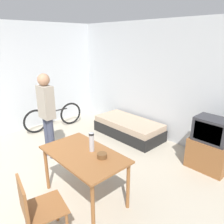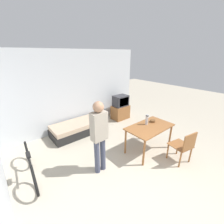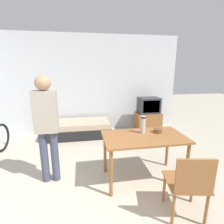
{
  "view_description": "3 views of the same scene",
  "coord_description": "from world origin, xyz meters",
  "px_view_note": "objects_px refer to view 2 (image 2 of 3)",
  "views": [
    {
      "loc": [
        3.19,
        -0.34,
        2.31
      ],
      "look_at": [
        0.46,
        2.23,
        1.03
      ],
      "focal_mm": 35.0,
      "sensor_mm": 36.0,
      "label": 1
    },
    {
      "loc": [
        -2.13,
        -0.85,
        2.58
      ],
      "look_at": [
        0.27,
        2.03,
        1.09
      ],
      "focal_mm": 24.0,
      "sensor_mm": 36.0,
      "label": 2
    },
    {
      "loc": [
        -0.02,
        -1.19,
        1.78
      ],
      "look_at": [
        0.58,
        2.23,
        0.91
      ],
      "focal_mm": 28.0,
      "sensor_mm": 36.0,
      "label": 3
    }
  ],
  "objects_px": {
    "bicycle": "(31,165)",
    "mate_bowl": "(153,121)",
    "tv": "(120,108)",
    "person_standing": "(99,133)",
    "wooden_chair": "(184,145)",
    "daybed": "(77,128)",
    "dining_table": "(149,129)",
    "thermos_flask": "(147,119)"
  },
  "relations": [
    {
      "from": "bicycle",
      "to": "person_standing",
      "type": "relative_size",
      "value": 0.94
    },
    {
      "from": "tv",
      "to": "thermos_flask",
      "type": "bearing_deg",
      "value": -114.07
    },
    {
      "from": "daybed",
      "to": "tv",
      "type": "bearing_deg",
      "value": 0.01
    },
    {
      "from": "dining_table",
      "to": "wooden_chair",
      "type": "height_order",
      "value": "wooden_chair"
    },
    {
      "from": "thermos_flask",
      "to": "mate_bowl",
      "type": "xyz_separation_m",
      "value": [
        0.25,
        -0.02,
        -0.12
      ]
    },
    {
      "from": "bicycle",
      "to": "daybed",
      "type": "bearing_deg",
      "value": 33.22
    },
    {
      "from": "dining_table",
      "to": "wooden_chair",
      "type": "bearing_deg",
      "value": -74.35
    },
    {
      "from": "tv",
      "to": "bicycle",
      "type": "relative_size",
      "value": 0.62
    },
    {
      "from": "tv",
      "to": "dining_table",
      "type": "relative_size",
      "value": 0.77
    },
    {
      "from": "dining_table",
      "to": "person_standing",
      "type": "bearing_deg",
      "value": 171.48
    },
    {
      "from": "bicycle",
      "to": "mate_bowl",
      "type": "distance_m",
      "value": 3.19
    },
    {
      "from": "wooden_chair",
      "to": "daybed",
      "type": "bearing_deg",
      "value": 113.76
    },
    {
      "from": "tv",
      "to": "dining_table",
      "type": "distance_m",
      "value": 2.32
    },
    {
      "from": "daybed",
      "to": "person_standing",
      "type": "relative_size",
      "value": 1.01
    },
    {
      "from": "daybed",
      "to": "dining_table",
      "type": "distance_m",
      "value": 2.42
    },
    {
      "from": "dining_table",
      "to": "mate_bowl",
      "type": "distance_m",
      "value": 0.32
    },
    {
      "from": "tv",
      "to": "person_standing",
      "type": "xyz_separation_m",
      "value": [
        -2.39,
        -1.9,
        0.53
      ]
    },
    {
      "from": "dining_table",
      "to": "person_standing",
      "type": "xyz_separation_m",
      "value": [
        -1.48,
        0.22,
        0.33
      ]
    },
    {
      "from": "dining_table",
      "to": "bicycle",
      "type": "height_order",
      "value": "dining_table"
    },
    {
      "from": "bicycle",
      "to": "person_standing",
      "type": "xyz_separation_m",
      "value": [
        1.27,
        -0.8,
        0.67
      ]
    },
    {
      "from": "tv",
      "to": "person_standing",
      "type": "relative_size",
      "value": 0.58
    },
    {
      "from": "tv",
      "to": "bicycle",
      "type": "distance_m",
      "value": 3.83
    },
    {
      "from": "daybed",
      "to": "wooden_chair",
      "type": "relative_size",
      "value": 1.97
    },
    {
      "from": "person_standing",
      "to": "thermos_flask",
      "type": "height_order",
      "value": "person_standing"
    },
    {
      "from": "person_standing",
      "to": "dining_table",
      "type": "bearing_deg",
      "value": -8.52
    },
    {
      "from": "daybed",
      "to": "bicycle",
      "type": "relative_size",
      "value": 1.07
    },
    {
      "from": "wooden_chair",
      "to": "dining_table",
      "type": "bearing_deg",
      "value": 105.65
    },
    {
      "from": "mate_bowl",
      "to": "wooden_chair",
      "type": "bearing_deg",
      "value": -91.94
    },
    {
      "from": "daybed",
      "to": "mate_bowl",
      "type": "height_order",
      "value": "mate_bowl"
    },
    {
      "from": "bicycle",
      "to": "thermos_flask",
      "type": "bearing_deg",
      "value": -17.75
    },
    {
      "from": "dining_table",
      "to": "person_standing",
      "type": "distance_m",
      "value": 1.53
    },
    {
      "from": "tv",
      "to": "bicycle",
      "type": "height_order",
      "value": "tv"
    },
    {
      "from": "dining_table",
      "to": "person_standing",
      "type": "relative_size",
      "value": 0.76
    },
    {
      "from": "dining_table",
      "to": "tv",
      "type": "bearing_deg",
      "value": 66.72
    },
    {
      "from": "tv",
      "to": "person_standing",
      "type": "distance_m",
      "value": 3.1
    },
    {
      "from": "person_standing",
      "to": "mate_bowl",
      "type": "relative_size",
      "value": 12.31
    },
    {
      "from": "wooden_chair",
      "to": "person_standing",
      "type": "height_order",
      "value": "person_standing"
    },
    {
      "from": "tv",
      "to": "thermos_flask",
      "type": "xyz_separation_m",
      "value": [
        -0.89,
        -1.99,
        0.45
      ]
    },
    {
      "from": "tv",
      "to": "wooden_chair",
      "type": "relative_size",
      "value": 1.14
    },
    {
      "from": "bicycle",
      "to": "mate_bowl",
      "type": "bearing_deg",
      "value": -16.72
    },
    {
      "from": "daybed",
      "to": "dining_table",
      "type": "height_order",
      "value": "dining_table"
    },
    {
      "from": "wooden_chair",
      "to": "bicycle",
      "type": "distance_m",
      "value": 3.54
    }
  ]
}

